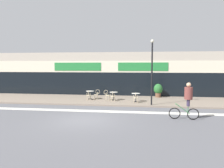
{
  "coord_description": "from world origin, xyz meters",
  "views": [
    {
      "loc": [
        3.32,
        -12.46,
        3.28
      ],
      "look_at": [
        0.73,
        6.55,
        1.61
      ],
      "focal_mm": 35.0,
      "sensor_mm": 36.0,
      "label": 1
    }
  ],
  "objects_px": {
    "cafe_chair_1_side": "(107,94)",
    "cafe_chair_2_near": "(136,97)",
    "cafe_chair_1_near": "(113,95)",
    "planter_pot": "(158,90)",
    "bistro_table_1": "(114,94)",
    "cafe_chair_0_near": "(89,94)",
    "bistro_table_2": "(136,96)",
    "cafe_chair_0_side": "(97,94)",
    "cyclist_0": "(187,98)",
    "lamp_post": "(152,67)",
    "bistro_table_0": "(90,93)"
  },
  "relations": [
    {
      "from": "cafe_chair_0_near",
      "to": "lamp_post",
      "type": "relative_size",
      "value": 0.18
    },
    {
      "from": "bistro_table_2",
      "to": "planter_pot",
      "type": "bearing_deg",
      "value": 55.34
    },
    {
      "from": "bistro_table_1",
      "to": "bistro_table_0",
      "type": "bearing_deg",
      "value": 172.36
    },
    {
      "from": "cafe_chair_0_near",
      "to": "cafe_chair_0_side",
      "type": "distance_m",
      "value": 0.89
    },
    {
      "from": "cafe_chair_2_near",
      "to": "planter_pot",
      "type": "height_order",
      "value": "planter_pot"
    },
    {
      "from": "bistro_table_1",
      "to": "cafe_chair_0_side",
      "type": "bearing_deg",
      "value": 169.26
    },
    {
      "from": "cafe_chair_0_side",
      "to": "cafe_chair_1_near",
      "type": "distance_m",
      "value": 1.88
    },
    {
      "from": "cafe_chair_1_near",
      "to": "planter_pot",
      "type": "height_order",
      "value": "planter_pot"
    },
    {
      "from": "cafe_chair_0_side",
      "to": "planter_pot",
      "type": "bearing_deg",
      "value": -165.26
    },
    {
      "from": "bistro_table_2",
      "to": "cafe_chair_1_near",
      "type": "xyz_separation_m",
      "value": [
        -2.01,
        0.04,
        -0.01
      ]
    },
    {
      "from": "cafe_chair_1_near",
      "to": "planter_pot",
      "type": "bearing_deg",
      "value": -53.44
    },
    {
      "from": "bistro_table_2",
      "to": "planter_pot",
      "type": "relative_size",
      "value": 0.56
    },
    {
      "from": "cafe_chair_0_near",
      "to": "cafe_chair_0_side",
      "type": "bearing_deg",
      "value": -47.65
    },
    {
      "from": "planter_pot",
      "to": "cafe_chair_1_side",
      "type": "bearing_deg",
      "value": -153.48
    },
    {
      "from": "bistro_table_1",
      "to": "cyclist_0",
      "type": "relative_size",
      "value": 0.33
    },
    {
      "from": "bistro_table_0",
      "to": "cafe_chair_0_side",
      "type": "distance_m",
      "value": 0.63
    },
    {
      "from": "cafe_chair_0_near",
      "to": "cafe_chair_1_side",
      "type": "relative_size",
      "value": 1.0
    },
    {
      "from": "cafe_chair_0_side",
      "to": "lamp_post",
      "type": "height_order",
      "value": "lamp_post"
    },
    {
      "from": "bistro_table_1",
      "to": "cafe_chair_0_near",
      "type": "xyz_separation_m",
      "value": [
        -2.25,
        -0.32,
        -0.01
      ]
    },
    {
      "from": "bistro_table_2",
      "to": "lamp_post",
      "type": "relative_size",
      "value": 0.14
    },
    {
      "from": "bistro_table_1",
      "to": "cyclist_0",
      "type": "distance_m",
      "value": 7.96
    },
    {
      "from": "planter_pot",
      "to": "cafe_chair_2_near",
      "type": "bearing_deg",
      "value": -119.86
    },
    {
      "from": "bistro_table_2",
      "to": "cafe_chair_1_side",
      "type": "distance_m",
      "value": 2.72
    },
    {
      "from": "cafe_chair_1_near",
      "to": "cafe_chair_1_side",
      "type": "distance_m",
      "value": 0.89
    },
    {
      "from": "bistro_table_2",
      "to": "cafe_chair_0_side",
      "type": "distance_m",
      "value": 3.77
    },
    {
      "from": "bistro_table_0",
      "to": "cafe_chair_1_near",
      "type": "height_order",
      "value": "cafe_chair_1_near"
    },
    {
      "from": "cafe_chair_1_side",
      "to": "cafe_chair_2_near",
      "type": "relative_size",
      "value": 1.0
    },
    {
      "from": "bistro_table_2",
      "to": "cafe_chair_1_side",
      "type": "bearing_deg",
      "value": 165.52
    },
    {
      "from": "lamp_post",
      "to": "cyclist_0",
      "type": "relative_size",
      "value": 2.29
    },
    {
      "from": "bistro_table_1",
      "to": "cafe_chair_2_near",
      "type": "bearing_deg",
      "value": -32.84
    },
    {
      "from": "cafe_chair_2_near",
      "to": "cyclist_0",
      "type": "relative_size",
      "value": 0.4
    },
    {
      "from": "cafe_chair_1_near",
      "to": "planter_pot",
      "type": "distance_m",
      "value": 5.1
    },
    {
      "from": "bistro_table_0",
      "to": "cafe_chair_2_near",
      "type": "height_order",
      "value": "cafe_chair_2_near"
    },
    {
      "from": "planter_pot",
      "to": "cafe_chair_0_side",
      "type": "bearing_deg",
      "value": -160.22
    },
    {
      "from": "bistro_table_0",
      "to": "bistro_table_2",
      "type": "relative_size",
      "value": 1.02
    },
    {
      "from": "planter_pot",
      "to": "cafe_chair_0_near",
      "type": "bearing_deg",
      "value": -157.03
    },
    {
      "from": "bistro_table_1",
      "to": "cafe_chair_1_side",
      "type": "xyz_separation_m",
      "value": [
        -0.62,
        0.01,
        -0.01
      ]
    },
    {
      "from": "cafe_chair_0_side",
      "to": "bistro_table_2",
      "type": "bearing_deg",
      "value": 159.9
    },
    {
      "from": "cafe_chair_0_side",
      "to": "lamp_post",
      "type": "xyz_separation_m",
      "value": [
        4.91,
        -2.28,
        2.46
      ]
    },
    {
      "from": "cafe_chair_1_near",
      "to": "cafe_chair_0_near",
      "type": "bearing_deg",
      "value": 82.8
    },
    {
      "from": "bistro_table_1",
      "to": "cafe_chair_1_side",
      "type": "height_order",
      "value": "cafe_chair_1_side"
    },
    {
      "from": "cafe_chair_1_side",
      "to": "cafe_chair_2_near",
      "type": "xyz_separation_m",
      "value": [
        2.63,
        -1.31,
        0.0
      ]
    },
    {
      "from": "cafe_chair_2_near",
      "to": "bistro_table_1",
      "type": "bearing_deg",
      "value": 58.44
    },
    {
      "from": "bistro_table_2",
      "to": "cafe_chair_0_side",
      "type": "bearing_deg",
      "value": 164.94
    },
    {
      "from": "cafe_chair_1_side",
      "to": "planter_pot",
      "type": "relative_size",
      "value": 0.68
    },
    {
      "from": "bistro_table_2",
      "to": "cafe_chair_0_side",
      "type": "xyz_separation_m",
      "value": [
        -3.64,
        0.98,
        -0.01
      ]
    },
    {
      "from": "bistro_table_1",
      "to": "cyclist_0",
      "type": "height_order",
      "value": "cyclist_0"
    },
    {
      "from": "cafe_chair_1_side",
      "to": "planter_pot",
      "type": "height_order",
      "value": "planter_pot"
    },
    {
      "from": "cafe_chair_1_near",
      "to": "cafe_chair_2_near",
      "type": "bearing_deg",
      "value": -107.99
    },
    {
      "from": "cafe_chair_1_near",
      "to": "cafe_chair_1_side",
      "type": "relative_size",
      "value": 1.0
    }
  ]
}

